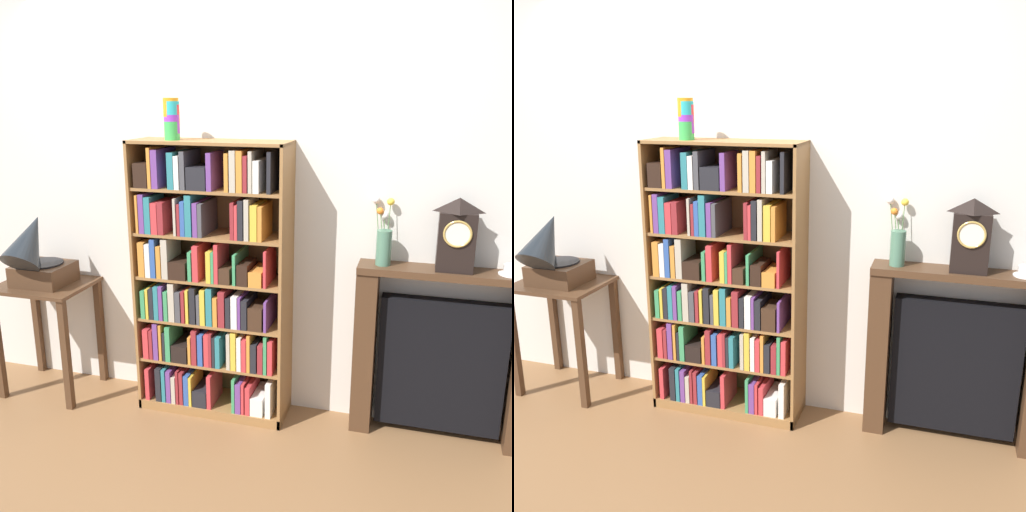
# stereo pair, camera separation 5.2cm
# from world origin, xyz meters

# --- Properties ---
(ground_plane) EXTENTS (7.89, 6.40, 0.02)m
(ground_plane) POSITION_xyz_m (0.00, 0.00, -0.01)
(ground_plane) COLOR brown
(wall_back) EXTENTS (4.89, 0.08, 2.60)m
(wall_back) POSITION_xyz_m (0.11, 0.30, 1.30)
(wall_back) COLOR silver
(wall_back) RESTS_ON ground
(bookshelf) EXTENTS (0.93, 0.31, 1.70)m
(bookshelf) POSITION_xyz_m (-0.02, 0.10, 0.79)
(bookshelf) COLOR olive
(bookshelf) RESTS_ON ground
(cup_stack) EXTENTS (0.09, 0.09, 0.23)m
(cup_stack) POSITION_xyz_m (-0.21, 0.07, 1.81)
(cup_stack) COLOR green
(cup_stack) RESTS_ON bookshelf
(side_table_left) EXTENTS (0.58, 0.47, 0.76)m
(side_table_left) POSITION_xyz_m (-1.14, 0.03, 0.56)
(side_table_left) COLOR #472D1C
(side_table_left) RESTS_ON ground
(gramophone) EXTENTS (0.33, 0.46, 0.52)m
(gramophone) POSITION_xyz_m (-1.14, -0.03, 0.97)
(gramophone) COLOR #472D1C
(gramophone) RESTS_ON side_table_left
(fireplace_mantel) EXTENTS (0.98, 0.20, 1.03)m
(fireplace_mantel) POSITION_xyz_m (1.36, 0.18, 0.51)
(fireplace_mantel) COLOR #472D1C
(fireplace_mantel) RESTS_ON ground
(mantel_clock) EXTENTS (0.19, 0.15, 0.40)m
(mantel_clock) POSITION_xyz_m (1.37, 0.16, 1.23)
(mantel_clock) COLOR black
(mantel_clock) RESTS_ON fireplace_mantel
(flower_vase) EXTENTS (0.13, 0.14, 0.38)m
(flower_vase) POSITION_xyz_m (0.99, 0.18, 1.17)
(flower_vase) COLOR #4C7A60
(flower_vase) RESTS_ON fireplace_mantel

